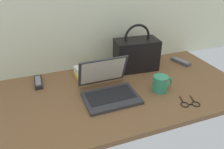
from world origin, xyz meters
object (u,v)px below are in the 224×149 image
Objects in this scene: handbag at (136,54)px; book_stack at (89,72)px; coffee_mug at (161,83)px; laptop at (108,88)px; remote_control_far at (181,62)px; remote_control_near at (38,82)px; eyeglasses at (190,104)px.

book_stack is at bearing 178.92° from handbag.
coffee_mug is 0.67× the size of book_stack.
remote_control_far is (0.67, 0.21, -0.03)m from laptop.
remote_control_far is at bearing -3.50° from book_stack.
laptop is at bearing -162.11° from remote_control_far.
book_stack is at bearing -3.01° from remote_control_near.
laptop is 1.62× the size of book_stack.
remote_control_near is 0.34m from book_stack.
handbag is (-0.09, 0.50, 0.11)m from eyeglasses.
coffee_mug is 0.33m from handbag.
eyeglasses is 0.65× the size of book_stack.
handbag is at bearing 100.65° from eyeglasses.
handbag is (-0.37, 0.04, 0.10)m from remote_control_far.
coffee_mug reaches higher than remote_control_far.
laptop is 0.32m from coffee_mug.
book_stack reaches higher than remote_control_far.
remote_control_far is at bearing -3.35° from remote_control_near.
coffee_mug is 0.39× the size of handbag.
coffee_mug is 0.77× the size of remote_control_far.
coffee_mug is at bearing -12.15° from laptop.
remote_control_near is 0.93m from eyeglasses.
eyeglasses is at bearing -65.61° from coffee_mug.
eyeglasses is at bearing -120.37° from remote_control_far.
handbag reaches higher than laptop.
remote_control_far is 0.54m from eyeglasses.
book_stack is (-0.36, 0.33, -0.02)m from coffee_mug.
handbag reaches higher than remote_control_near.
handbag is at bearing 40.04° from laptop.
handbag is at bearing 92.10° from coffee_mug.
coffee_mug is 0.80× the size of remote_control_near.
remote_control_far is 1.34× the size of eyeglasses.
laptop is 0.40m from handbag.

